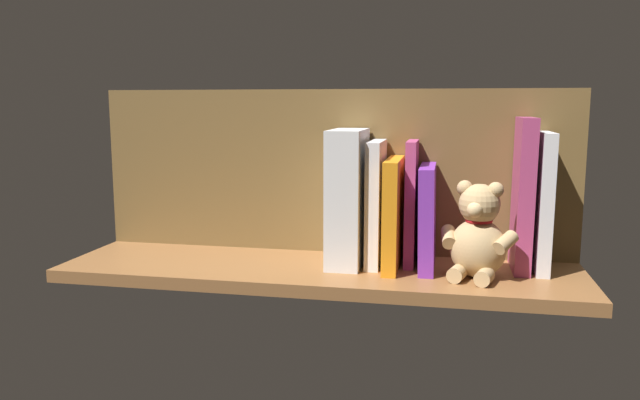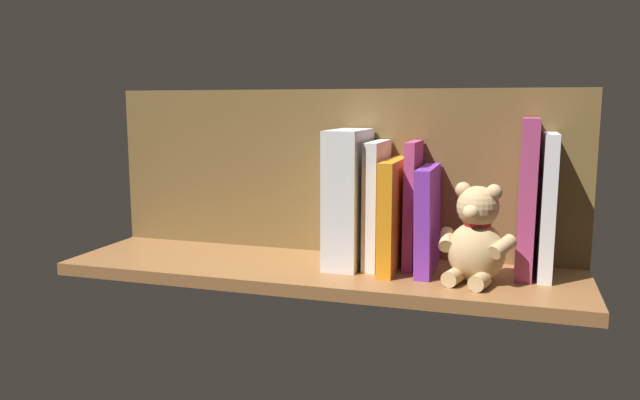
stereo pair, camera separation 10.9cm
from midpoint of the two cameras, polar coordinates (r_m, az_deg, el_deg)
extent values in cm
cube|color=brown|center=(111.92, -2.81, -6.53)|extent=(91.67, 26.40, 2.20)
cube|color=brown|center=(119.27, -1.57, 2.62)|extent=(91.67, 1.50, 31.27)
cube|color=silver|center=(110.35, 17.14, -0.22)|extent=(2.33, 11.54, 23.86)
cube|color=#B23F72|center=(109.83, 15.48, 0.45)|extent=(2.89, 11.67, 26.30)
ellipsoid|color=tan|center=(104.70, 11.43, -4.40)|extent=(11.24, 10.58, 9.76)
sphere|color=tan|center=(103.29, 11.55, -0.40)|extent=(6.71, 6.71, 6.71)
sphere|color=tan|center=(102.25, 12.95, 0.89)|extent=(2.59, 2.59, 2.59)
sphere|color=tan|center=(103.65, 10.26, 1.07)|extent=(2.59, 2.59, 2.59)
sphere|color=#DBB77F|center=(100.67, 11.08, -0.91)|extent=(2.59, 2.59, 2.59)
cylinder|color=tan|center=(102.00, 13.76, -3.85)|extent=(4.69, 5.22, 3.61)
cylinder|color=tan|center=(104.56, 8.83, -3.39)|extent=(2.58, 4.93, 3.61)
cylinder|color=tan|center=(101.13, 11.89, -6.98)|extent=(3.52, 4.24, 2.59)
cylinder|color=tan|center=(102.37, 9.51, -6.72)|extent=(3.52, 4.24, 2.59)
torus|color=red|center=(103.74, 11.51, -1.86)|extent=(5.53, 5.53, 0.76)
cube|color=purple|center=(108.77, 7.03, -1.59)|extent=(2.91, 15.25, 18.02)
cube|color=#B23F72|center=(110.93, 5.61, -0.28)|extent=(1.78, 10.69, 22.11)
cube|color=orange|center=(108.78, 3.91, -1.24)|extent=(2.49, 16.27, 19.12)
cube|color=silver|center=(110.51, 2.35, -0.28)|extent=(2.45, 13.18, 22.09)
cube|color=silver|center=(110.42, -0.27, 0.24)|extent=(5.90, 14.71, 24.08)
camera|label=1|loc=(0.05, -92.86, -0.44)|focal=34.83mm
camera|label=2|loc=(0.05, 87.14, 0.44)|focal=34.83mm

